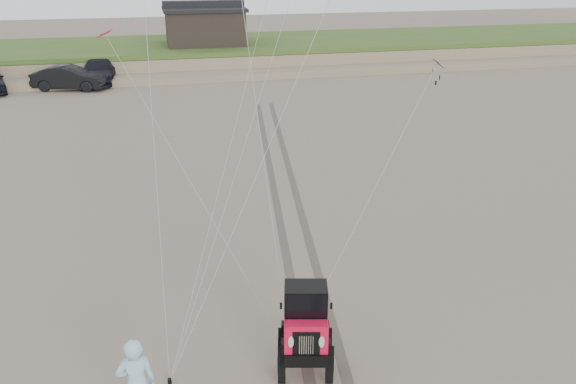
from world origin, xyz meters
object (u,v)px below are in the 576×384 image
jeep (305,342)px  man (137,384)px  truck_b (70,78)px  cabin (204,25)px  truck_c (99,71)px

jeep → man: 3.44m
truck_b → man: man is taller
cabin → truck_b: bearing=-143.6°
truck_c → truck_b: bearing=-125.4°
cabin → truck_c: (-8.02, -5.16, -2.41)m
cabin → man: size_ratio=3.27×
cabin → truck_c: cabin is taller
truck_c → man: size_ratio=2.89×
cabin → truck_c: bearing=-147.2°
jeep → man: size_ratio=2.29×
truck_c → jeep: bearing=-73.8°
man → truck_b: bearing=-84.8°
jeep → cabin: bearing=100.8°
truck_c → jeep: 33.27m
jeep → man: (-3.38, -0.65, 0.14)m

